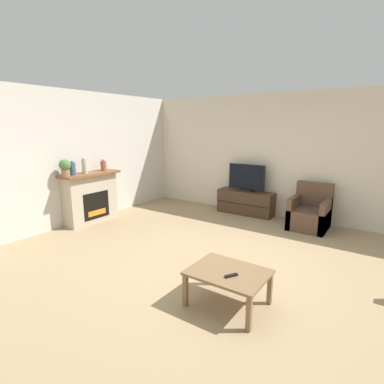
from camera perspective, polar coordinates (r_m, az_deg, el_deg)
ground_plane at (r=4.49m, az=5.17°, el=-13.97°), size 24.00×24.00×0.00m
wall_back at (r=6.81m, az=17.90°, el=6.42°), size 12.00×0.06×2.70m
wall_left at (r=6.51m, az=-22.57°, el=5.83°), size 0.06×12.00×2.70m
fireplace at (r=6.64m, az=-18.77°, el=-0.90°), size 0.49×1.24×1.06m
mantel_vase_left at (r=6.30m, az=-21.80°, el=4.20°), size 0.11×0.11×0.28m
mantel_vase_centre_left at (r=6.46m, az=-19.76°, el=4.78°), size 0.12×0.12×0.34m
mantel_vase_right at (r=6.74m, az=-16.52°, el=4.88°), size 0.12×0.12×0.24m
potted_plant at (r=6.21m, az=-23.02°, el=4.44°), size 0.22×0.22×0.32m
tv_stand at (r=7.03m, az=10.16°, el=-1.95°), size 1.29×0.41×0.54m
tv at (r=6.91m, az=10.33°, el=2.53°), size 0.87×0.18×0.61m
armchair at (r=6.39m, az=21.49°, el=-3.92°), size 0.70×0.76×0.89m
coffee_table at (r=3.49m, az=6.92°, el=-15.52°), size 0.85×0.65×0.41m
remote at (r=3.36m, az=7.49°, el=-15.50°), size 0.11×0.15×0.02m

